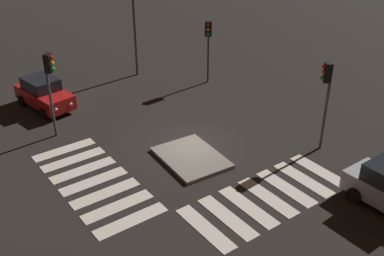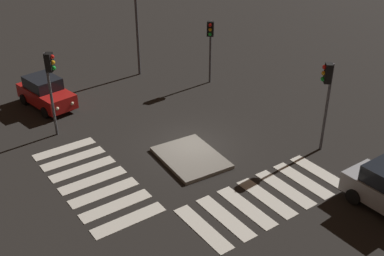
% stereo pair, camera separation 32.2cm
% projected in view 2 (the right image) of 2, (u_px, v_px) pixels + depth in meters
% --- Properties ---
extents(ground_plane, '(80.00, 80.00, 0.00)m').
position_uv_depth(ground_plane, '(192.00, 145.00, 24.15)').
color(ground_plane, black).
extents(traffic_island, '(3.82, 2.98, 0.18)m').
position_uv_depth(traffic_island, '(191.00, 158.00, 22.87)').
color(traffic_island, gray).
rests_on(traffic_island, ground).
extents(car_red, '(4.37, 2.49, 1.82)m').
position_uv_depth(car_red, '(46.00, 93.00, 27.85)').
color(car_red, red).
rests_on(car_red, ground).
extents(traffic_light_south, '(0.54, 0.54, 4.64)m').
position_uv_depth(traffic_light_south, '(50.00, 74.00, 23.45)').
color(traffic_light_south, '#47474C').
rests_on(traffic_light_south, ground).
extents(traffic_light_west, '(0.53, 0.54, 4.25)m').
position_uv_depth(traffic_light_west, '(210.00, 37.00, 29.92)').
color(traffic_light_west, '#47474C').
rests_on(traffic_light_west, ground).
extents(traffic_light_north, '(0.54, 0.53, 4.65)m').
position_uv_depth(traffic_light_north, '(327.00, 86.00, 22.11)').
color(traffic_light_north, '#47474C').
rests_on(traffic_light_north, ground).
extents(street_lamp, '(0.56, 0.56, 7.08)m').
position_uv_depth(street_lamp, '(136.00, 5.00, 30.54)').
color(street_lamp, '#47474C').
rests_on(street_lamp, ground).
extents(crosswalk_near, '(7.60, 3.20, 0.02)m').
position_uv_depth(crosswalk_near, '(93.00, 180.00, 21.29)').
color(crosswalk_near, silver).
rests_on(crosswalk_near, ground).
extents(crosswalk_side, '(3.20, 7.60, 0.02)m').
position_uv_depth(crosswalk_side, '(266.00, 198.00, 20.13)').
color(crosswalk_side, silver).
rests_on(crosswalk_side, ground).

